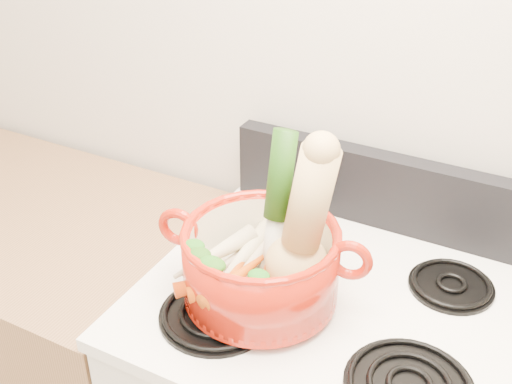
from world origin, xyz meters
The scene contains 22 objects.
wall_back centered at (0.00, 1.75, 1.30)m, with size 3.50×0.02×2.60m, color beige.
cooktop centered at (0.00, 1.40, 0.93)m, with size 0.78×0.67×0.03m, color white.
control_backsplash centered at (0.00, 1.70, 1.04)m, with size 0.76×0.05×0.18m, color black.
counter_left centered at (-1.07, 1.40, 0.45)m, with size 1.36×0.65×0.90m, color #8A6241.
burner_front_left centered at (-0.19, 1.24, 0.96)m, with size 0.22×0.22×0.02m, color black.
burner_back_left centered at (-0.19, 1.54, 0.96)m, with size 0.17×0.17×0.02m, color black.
burner_back_right centered at (0.19, 1.54, 0.96)m, with size 0.17×0.17×0.02m, color black.
dutch_oven centered at (-0.14, 1.32, 1.04)m, with size 0.30×0.30×0.15m, color #A21809.
pot_handle_left centered at (-0.30, 1.29, 1.09)m, with size 0.08×0.08×0.02m, color #A21809.
pot_handle_right centered at (0.03, 1.35, 1.09)m, with size 0.08×0.08×0.02m, color #A21809.
squash centered at (-0.07, 1.35, 1.15)m, with size 0.13×0.13×0.31m, color tan, non-canonical shape.
leek centered at (-0.12, 1.36, 1.16)m, with size 0.05×0.05×0.32m, color beige.
ginger centered at (-0.10, 1.43, 1.02)m, with size 0.09×0.07×0.05m, color tan.
parsnip_0 centered at (-0.20, 1.37, 1.02)m, with size 0.04×0.04×0.20m, color #F0DFC3.
parsnip_1 centered at (-0.19, 1.35, 1.03)m, with size 0.05×0.05×0.22m, color beige.
parsnip_2 centered at (-0.16, 1.37, 1.03)m, with size 0.04×0.04×0.18m, color beige.
parsnip_3 centered at (-0.24, 1.31, 1.04)m, with size 0.04×0.04×0.19m, color beige.
carrot_0 centered at (-0.18, 1.27, 1.02)m, with size 0.03×0.03×0.17m, color #C9440A.
carrot_1 centered at (-0.20, 1.25, 1.02)m, with size 0.03×0.03×0.15m, color #C03B09.
carrot_2 centered at (-0.10, 1.27, 1.03)m, with size 0.03×0.03×0.16m, color #BB4609.
carrot_3 centered at (-0.17, 1.24, 1.03)m, with size 0.03×0.03×0.14m, color #D5410A.
carrot_4 centered at (-0.16, 1.26, 1.04)m, with size 0.03×0.03×0.17m, color #C05209.
Camera 1 is at (0.31, 0.45, 1.80)m, focal length 45.00 mm.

